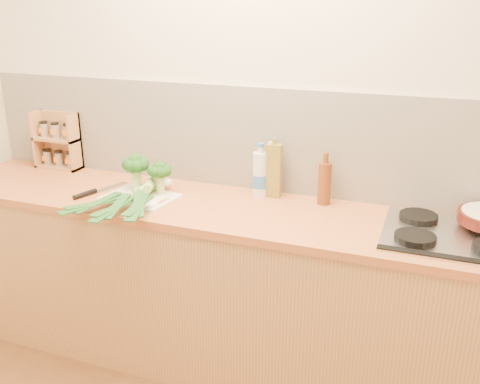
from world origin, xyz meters
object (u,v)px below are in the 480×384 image
object	(u,v)px
gas_hob	(454,235)
spice_rack	(59,144)
chefs_knife	(92,192)
chopping_board	(140,197)

from	to	relation	value
gas_hob	spice_rack	size ratio (longest dim) A/B	1.73
gas_hob	chefs_knife	distance (m)	1.76
chopping_board	chefs_knife	world-z (taller)	chefs_knife
chopping_board	chefs_knife	size ratio (longest dim) A/B	1.04
gas_hob	chefs_knife	bearing A→B (deg)	-177.20
chefs_knife	gas_hob	bearing A→B (deg)	19.16
gas_hob	chopping_board	bearing A→B (deg)	-178.01
chopping_board	gas_hob	bearing A→B (deg)	9.16
gas_hob	chefs_knife	world-z (taller)	gas_hob
spice_rack	chefs_knife	bearing A→B (deg)	-36.43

